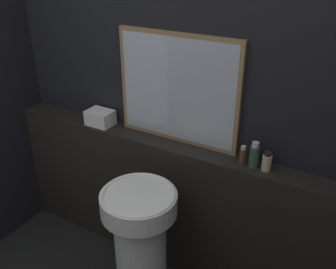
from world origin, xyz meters
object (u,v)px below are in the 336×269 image
object	(u,v)px
pedestal_sink	(141,243)
shampoo_bottle	(243,155)
lotion_bottle	(267,162)
conditioner_bottle	(254,156)
mirror	(178,90)
towel_stack	(100,118)

from	to	relation	value
pedestal_sink	shampoo_bottle	xyz separation A→B (m)	(0.45, 0.42, 0.53)
lotion_bottle	conditioner_bottle	bearing A→B (deg)	180.00
mirror	conditioner_bottle	distance (m)	0.60
conditioner_bottle	lotion_bottle	bearing A→B (deg)	-0.00
shampoo_bottle	conditioner_bottle	bearing A→B (deg)	0.00
towel_stack	shampoo_bottle	size ratio (longest dim) A/B	1.60
pedestal_sink	towel_stack	world-z (taller)	towel_stack
lotion_bottle	mirror	bearing A→B (deg)	173.67
pedestal_sink	shampoo_bottle	world-z (taller)	shampoo_bottle
mirror	towel_stack	distance (m)	0.65
mirror	lotion_bottle	size ratio (longest dim) A/B	7.13
towel_stack	conditioner_bottle	distance (m)	1.11
pedestal_sink	lotion_bottle	world-z (taller)	lotion_bottle
shampoo_bottle	conditioner_bottle	xyz separation A→B (m)	(0.07, 0.00, 0.02)
shampoo_bottle	conditioner_bottle	size ratio (longest dim) A/B	0.73
shampoo_bottle	conditioner_bottle	world-z (taller)	conditioner_bottle
towel_stack	lotion_bottle	xyz separation A→B (m)	(1.18, 0.00, 0.00)
mirror	towel_stack	size ratio (longest dim) A/B	4.45
pedestal_sink	lotion_bottle	distance (m)	0.90
mirror	shampoo_bottle	xyz separation A→B (m)	(0.47, -0.07, -0.29)
pedestal_sink	conditioner_bottle	bearing A→B (deg)	39.22
mirror	shampoo_bottle	distance (m)	0.55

